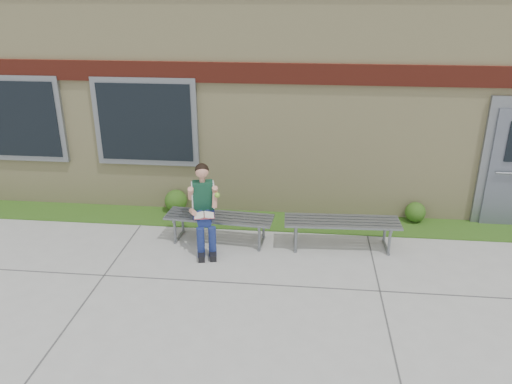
# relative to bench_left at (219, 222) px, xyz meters

# --- Properties ---
(ground) EXTENTS (80.00, 80.00, 0.00)m
(ground) POSITION_rel_bench_left_xyz_m (1.49, -1.76, -0.36)
(ground) COLOR #9E9E99
(ground) RESTS_ON ground
(grass_strip) EXTENTS (16.00, 0.80, 0.02)m
(grass_strip) POSITION_rel_bench_left_xyz_m (1.49, 0.84, -0.35)
(grass_strip) COLOR #234311
(grass_strip) RESTS_ON ground
(school_building) EXTENTS (16.20, 6.22, 4.20)m
(school_building) POSITION_rel_bench_left_xyz_m (1.48, 4.23, 1.75)
(school_building) COLOR beige
(school_building) RESTS_ON ground
(bench_left) EXTENTS (1.81, 0.64, 0.46)m
(bench_left) POSITION_rel_bench_left_xyz_m (0.00, 0.00, 0.00)
(bench_left) COLOR slate
(bench_left) RESTS_ON ground
(bench_right) EXTENTS (1.86, 0.59, 0.48)m
(bench_right) POSITION_rel_bench_left_xyz_m (2.00, 0.00, 0.01)
(bench_right) COLOR slate
(bench_right) RESTS_ON ground
(girl) EXTENTS (0.55, 0.87, 1.38)m
(girl) POSITION_rel_bench_left_xyz_m (-0.20, -0.20, 0.36)
(girl) COLOR navy
(girl) RESTS_ON ground
(shrub_mid) EXTENTS (0.42, 0.42, 0.42)m
(shrub_mid) POSITION_rel_bench_left_xyz_m (-1.02, 1.09, -0.13)
(shrub_mid) COLOR #234311
(shrub_mid) RESTS_ON grass_strip
(shrub_east) EXTENTS (0.36, 0.36, 0.36)m
(shrub_east) POSITION_rel_bench_left_xyz_m (3.38, 1.09, -0.15)
(shrub_east) COLOR #234311
(shrub_east) RESTS_ON grass_strip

